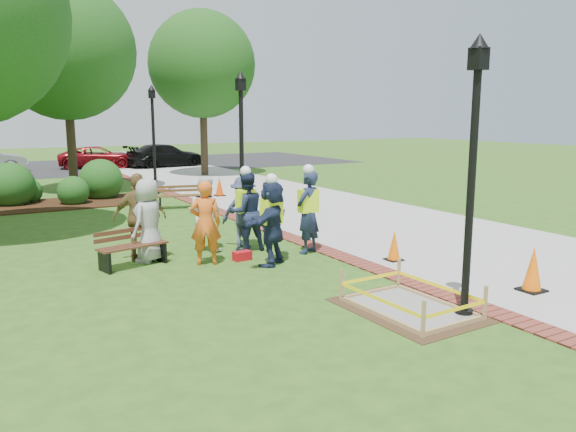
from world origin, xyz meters
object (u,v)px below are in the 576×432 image
lamp_near (473,157)px  hivis_worker_c (246,209)px  hivis_worker_a (272,220)px  wet_concrete_pad (409,296)px  bench_near (133,255)px  hivis_worker_b (308,210)px  cone_front (533,270)px

lamp_near → hivis_worker_c: bearing=100.9°
hivis_worker_a → hivis_worker_c: 1.37m
wet_concrete_pad → hivis_worker_a: (-0.57, 3.58, 0.72)m
hivis_worker_a → lamp_near: bearing=-74.7°
lamp_near → hivis_worker_c: size_ratio=2.17×
hivis_worker_a → bench_near: bearing=153.2°
hivis_worker_a → wet_concrete_pad: bearing=-81.0°
wet_concrete_pad → bench_near: 5.80m
hivis_worker_a → hivis_worker_b: size_ratio=0.95×
bench_near → hivis_worker_b: size_ratio=0.75×
hivis_worker_a → hivis_worker_b: bearing=22.0°
hivis_worker_c → bench_near: bearing=-178.5°
wet_concrete_pad → lamp_near: (0.58, -0.62, 2.25)m
hivis_worker_b → hivis_worker_c: (-1.12, 0.89, -0.02)m
wet_concrete_pad → bench_near: size_ratio=1.55×
lamp_near → hivis_worker_c: 5.86m
hivis_worker_c → hivis_worker_b: bearing=-38.3°
lamp_near → hivis_worker_a: 4.61m
cone_front → wet_concrete_pad: bearing=171.4°
hivis_worker_b → hivis_worker_c: size_ratio=1.03×
cone_front → lamp_near: bearing=-173.1°
bench_near → cone_front: bearing=-42.9°
cone_front → hivis_worker_b: size_ratio=0.41×
lamp_near → hivis_worker_a: lamp_near is taller
lamp_near → bench_near: bearing=124.0°
bench_near → hivis_worker_a: hivis_worker_a is taller
hivis_worker_c → lamp_near: bearing=-79.1°
wet_concrete_pad → cone_front: 2.56m
wet_concrete_pad → cone_front: size_ratio=2.86×
hivis_worker_c → hivis_worker_a: bearing=-93.2°
cone_front → lamp_near: 2.87m
cone_front → hivis_worker_c: 6.15m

